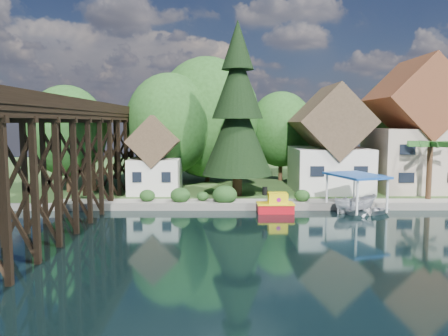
{
  "coord_description": "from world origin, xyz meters",
  "views": [
    {
      "loc": [
        -4.3,
        -29.54,
        7.66
      ],
      "look_at": [
        -4.08,
        6.0,
        3.93
      ],
      "focal_mm": 35.0,
      "sensor_mm": 36.0,
      "label": 1
    }
  ],
  "objects": [
    {
      "name": "boat_canopy",
      "position": [
        7.13,
        7.03,
        1.41
      ],
      "size": [
        4.92,
        5.94,
        3.28
      ],
      "color": "silver",
      "rests_on": "ground"
    },
    {
      "name": "house_center",
      "position": [
        16.0,
        16.5,
        6.42
      ],
      "size": [
        8.65,
        9.18,
        13.89
      ],
      "color": "#BAA791",
      "rests_on": "bank"
    },
    {
      "name": "palm_tree",
      "position": [
        14.94,
        10.4,
        5.51
      ],
      "size": [
        5.16,
        5.16,
        5.74
      ],
      "color": "#382314",
      "rests_on": "bank"
    },
    {
      "name": "bank",
      "position": [
        0.0,
        34.0,
        0.25
      ],
      "size": [
        140.0,
        52.0,
        0.5
      ],
      "primitive_type": "cube",
      "color": "#28491D",
      "rests_on": "ground"
    },
    {
      "name": "conifer",
      "position": [
        -2.74,
        12.8,
        8.6
      ],
      "size": [
        6.83,
        6.83,
        16.82
      ],
      "color": "#382314",
      "rests_on": "bank"
    },
    {
      "name": "tugboat",
      "position": [
        0.33,
        6.95,
        0.68
      ],
      "size": [
        3.14,
        1.75,
        2.27
      ],
      "color": "red",
      "rests_on": "ground"
    },
    {
      "name": "bg_trees",
      "position": [
        1.0,
        21.25,
        7.29
      ],
      "size": [
        49.9,
        13.3,
        10.57
      ],
      "color": "#382314",
      "rests_on": "bank"
    },
    {
      "name": "house_left",
      "position": [
        7.0,
        16.0,
        5.14
      ],
      "size": [
        7.64,
        8.64,
        11.02
      ],
      "color": "silver",
      "rests_on": "bank"
    },
    {
      "name": "shed",
      "position": [
        -11.0,
        14.5,
        3.83
      ],
      "size": [
        5.09,
        5.4,
        7.85
      ],
      "color": "silver",
      "rests_on": "bank"
    },
    {
      "name": "promenade",
      "position": [
        6.0,
        9.3,
        0.53
      ],
      "size": [
        50.0,
        2.6,
        0.06
      ],
      "primitive_type": "cube",
      "color": "gray",
      "rests_on": "bank"
    },
    {
      "name": "ground",
      "position": [
        0.0,
        0.0,
        0.0
      ],
      "size": [
        140.0,
        140.0,
        0.0
      ],
      "primitive_type": "plane",
      "color": "black",
      "rests_on": "ground"
    },
    {
      "name": "trestle_bridge",
      "position": [
        -16.0,
        5.17,
        5.35
      ],
      "size": [
        4.12,
        44.18,
        9.3
      ],
      "color": "black",
      "rests_on": "ground"
    },
    {
      "name": "seawall",
      "position": [
        4.0,
        8.0,
        0.31
      ],
      "size": [
        60.0,
        0.4,
        0.62
      ],
      "primitive_type": "cube",
      "color": "slate",
      "rests_on": "ground"
    },
    {
      "name": "shrubs",
      "position": [
        -4.6,
        9.26,
        1.23
      ],
      "size": [
        15.76,
        2.47,
        1.7
      ],
      "color": "#1F4318",
      "rests_on": "bank"
    },
    {
      "name": "boat_white_a",
      "position": [
        8.07,
        6.33,
        0.41
      ],
      "size": [
        4.37,
        3.47,
        0.81
      ],
      "primitive_type": "imported",
      "rotation": [
        0.0,
        0.0,
        1.76
      ],
      "color": "silver",
      "rests_on": "ground"
    }
  ]
}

